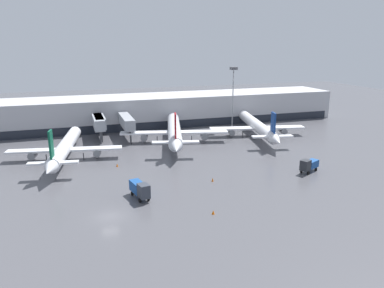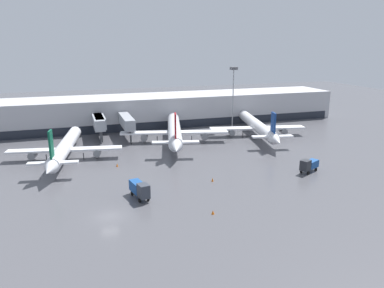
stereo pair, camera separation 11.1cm
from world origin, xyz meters
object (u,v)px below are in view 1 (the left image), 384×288
object	(u,v)px
parked_jet_1	(174,130)
traffic_cone_2	(213,180)
service_truck_1	(309,165)
traffic_cone_0	(213,212)
apron_light_mast_2	(233,80)
service_truck_0	(140,189)
parked_jet_0	(65,148)
traffic_cone_1	(117,165)
parked_jet_2	(257,126)

from	to	relation	value
parked_jet_1	traffic_cone_2	xyz separation A→B (m)	(-0.91, -29.56, -2.81)
service_truck_1	traffic_cone_0	world-z (taller)	service_truck_1
service_truck_1	traffic_cone_2	size ratio (longest dim) A/B	7.46
apron_light_mast_2	parked_jet_1	bearing A→B (deg)	-153.48
service_truck_0	traffic_cone_2	xyz separation A→B (m)	(14.18, 3.50, -1.30)
parked_jet_0	traffic_cone_1	world-z (taller)	parked_jet_0
traffic_cone_0	apron_light_mast_2	xyz separation A→B (m)	(26.74, 52.89, 13.99)
parked_jet_1	service_truck_1	distance (m)	36.15
parked_jet_1	traffic_cone_2	size ratio (longest dim) A/B	57.33
parked_jet_0	service_truck_1	distance (m)	51.55
traffic_cone_0	traffic_cone_1	size ratio (longest dim) A/B	0.88
parked_jet_0	traffic_cone_2	size ratio (longest dim) A/B	51.65
traffic_cone_1	traffic_cone_2	size ratio (longest dim) A/B	1.02
apron_light_mast_2	service_truck_1	bearing A→B (deg)	-92.60
traffic_cone_1	service_truck_1	bearing A→B (deg)	-23.20
traffic_cone_1	traffic_cone_2	bearing A→B (deg)	-42.03
parked_jet_2	apron_light_mast_2	xyz separation A→B (m)	(-2.60, 10.96, 11.56)
parked_jet_2	service_truck_0	distance (m)	50.48
parked_jet_0	traffic_cone_1	xyz separation A→B (m)	(10.11, -8.43, -2.40)
parked_jet_0	parked_jet_2	world-z (taller)	parked_jet_0
traffic_cone_2	apron_light_mast_2	bearing A→B (deg)	61.39
traffic_cone_1	apron_light_mast_2	distance (m)	47.64
parked_jet_2	traffic_cone_2	world-z (taller)	parked_jet_2
parked_jet_2	parked_jet_1	bearing A→B (deg)	100.90
traffic_cone_0	traffic_cone_2	xyz separation A→B (m)	(4.93, 12.90, 0.03)
apron_light_mast_2	parked_jet_0	bearing A→B (deg)	-159.93
service_truck_1	parked_jet_0	bearing A→B (deg)	-53.43
service_truck_1	traffic_cone_1	world-z (taller)	service_truck_1
service_truck_0	apron_light_mast_2	world-z (taller)	apron_light_mast_2
parked_jet_2	apron_light_mast_2	distance (m)	16.15
service_truck_0	traffic_cone_0	bearing A→B (deg)	32.60
traffic_cone_2	parked_jet_0	bearing A→B (deg)	138.81
service_truck_0	traffic_cone_1	distance (m)	17.77
service_truck_1	traffic_cone_1	xyz separation A→B (m)	(-35.65, 15.28, -1.17)
apron_light_mast_2	parked_jet_2	bearing A→B (deg)	-76.67
parked_jet_0	service_truck_1	xyz separation A→B (m)	(45.76, -23.71, -1.23)
parked_jet_0	apron_light_mast_2	world-z (taller)	apron_light_mast_2
traffic_cone_0	apron_light_mast_2	size ratio (longest dim) A/B	0.03
parked_jet_2	traffic_cone_0	distance (m)	51.23
service_truck_1	traffic_cone_2	world-z (taller)	service_truck_1
traffic_cone_0	traffic_cone_2	world-z (taller)	traffic_cone_2
parked_jet_2	traffic_cone_0	xyz separation A→B (m)	(-29.34, -41.93, -2.42)
parked_jet_2	traffic_cone_2	distance (m)	38.00
traffic_cone_0	traffic_cone_2	bearing A→B (deg)	69.10
parked_jet_2	service_truck_0	bearing A→B (deg)	142.32
parked_jet_0	traffic_cone_1	distance (m)	13.38
traffic_cone_0	apron_light_mast_2	bearing A→B (deg)	63.18
parked_jet_2	service_truck_1	xyz separation A→B (m)	(-4.46, -30.16, -1.21)
parked_jet_1	traffic_cone_2	distance (m)	29.71
parked_jet_1	service_truck_1	xyz separation A→B (m)	(19.03, -30.69, -1.63)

